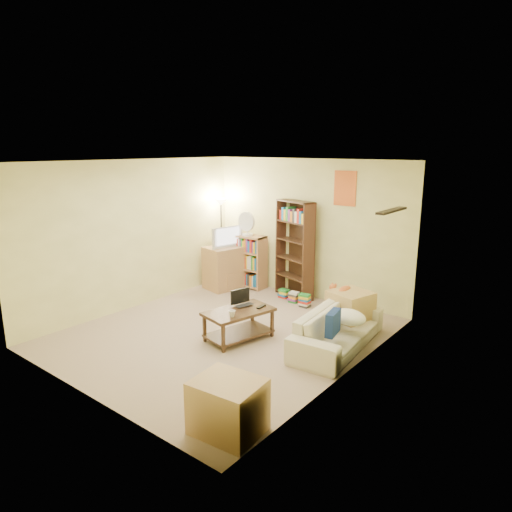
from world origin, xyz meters
name	(u,v)px	position (x,y,z in m)	size (l,w,h in m)	color
room	(223,225)	(0.00, 0.01, 1.62)	(4.50, 4.54, 2.52)	tan
sofa	(338,329)	(1.55, 0.61, 0.26)	(0.87, 1.85, 0.52)	beige
navy_pillow	(333,323)	(1.67, 0.23, 0.50)	(0.34, 0.10, 0.31)	navy
cream_blanket	(349,317)	(1.67, 0.66, 0.45)	(0.48, 0.34, 0.21)	white
tabby_cat	(342,290)	(1.25, 1.27, 0.59)	(0.41, 0.18, 0.14)	orange
coffee_table	(239,320)	(0.31, -0.03, 0.28)	(0.75, 1.08, 0.43)	#3E2817
laptop	(246,306)	(0.31, 0.14, 0.45)	(0.24, 0.32, 0.02)	black
laptop_screen	(240,296)	(0.17, 0.17, 0.57)	(0.01, 0.33, 0.22)	white
mug	(232,314)	(0.40, -0.29, 0.48)	(0.13, 0.13, 0.09)	white
tv_remote	(261,307)	(0.49, 0.26, 0.45)	(0.05, 0.17, 0.02)	black
tv_stand	(226,267)	(-1.49, 1.69, 0.41)	(0.55, 0.77, 0.82)	tan
television	(225,237)	(-1.49, 1.69, 1.02)	(0.24, 0.70, 0.40)	black
tall_bookshelf	(295,247)	(-0.13, 2.05, 0.94)	(0.84, 0.49, 1.77)	#46271A
short_bookshelf	(246,261)	(-1.23, 2.00, 0.52)	(0.81, 0.35, 1.03)	tan
desk_fan	(247,224)	(-1.17, 1.96, 1.26)	(0.37, 0.21, 0.46)	white
floor_lamp	(221,216)	(-1.80, 1.92, 1.36)	(0.29, 0.29, 1.71)	black
side_table	(350,311)	(1.42, 1.21, 0.31)	(0.54, 0.54, 0.62)	tan
end_cabinet	(228,406)	(1.65, -1.77, 0.27)	(0.64, 0.53, 0.53)	tan
book_stacks	(295,297)	(0.08, 1.77, 0.10)	(0.74, 0.32, 0.23)	red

